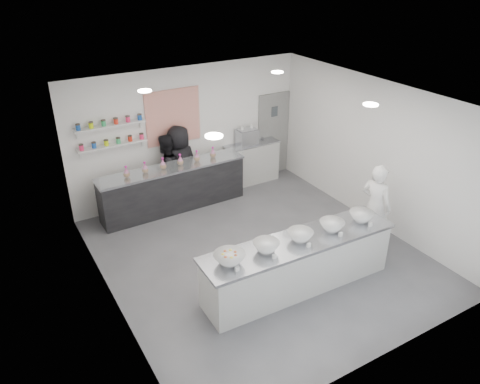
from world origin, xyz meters
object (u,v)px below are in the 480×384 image
(prep_counter, at_px, (298,264))
(espresso_machine, at_px, (247,137))
(staff_right, at_px, (180,165))
(staff_left, at_px, (167,171))
(woman_prep, at_px, (375,206))
(espresso_ledge, at_px, (252,163))
(back_bar, at_px, (174,188))

(prep_counter, bearing_deg, espresso_machine, 72.43)
(prep_counter, distance_m, staff_right, 3.90)
(prep_counter, relative_size, staff_left, 2.06)
(prep_counter, xyz_separation_m, woman_prep, (2.04, 0.34, 0.38))
(staff_left, bearing_deg, staff_right, 158.92)
(espresso_ledge, xyz_separation_m, staff_right, (-1.91, -0.06, 0.39))
(woman_prep, bearing_deg, espresso_ledge, -6.96)
(woman_prep, xyz_separation_m, staff_right, (-2.45, 3.52, 0.06))
(prep_counter, xyz_separation_m, espresso_machine, (1.36, 3.92, 0.74))
(woman_prep, relative_size, staff_left, 1.01)
(woman_prep, distance_m, staff_right, 4.29)
(staff_left, relative_size, staff_right, 0.93)
(prep_counter, relative_size, back_bar, 1.05)
(espresso_ledge, relative_size, staff_left, 0.82)
(back_bar, relative_size, woman_prep, 1.94)
(back_bar, xyz_separation_m, espresso_ledge, (2.21, 0.31, 0.00))
(prep_counter, bearing_deg, staff_left, 102.53)
(espresso_ledge, xyz_separation_m, staff_left, (-2.24, -0.06, 0.33))
(prep_counter, xyz_separation_m, staff_right, (-0.42, 3.86, 0.43))
(woman_prep, xyz_separation_m, staff_left, (-2.78, 3.52, -0.01))
(staff_left, bearing_deg, espresso_machine, 160.51)
(espresso_ledge, height_order, staff_left, staff_left)
(prep_counter, relative_size, woman_prep, 2.04)
(espresso_ledge, height_order, espresso_machine, espresso_machine)
(back_bar, height_order, espresso_ledge, espresso_ledge)
(espresso_ledge, distance_m, staff_left, 2.27)
(back_bar, bearing_deg, espresso_ledge, 7.19)
(prep_counter, relative_size, espresso_machine, 7.07)
(prep_counter, distance_m, back_bar, 3.68)
(prep_counter, height_order, espresso_machine, espresso_machine)
(back_bar, height_order, woman_prep, woman_prep)
(espresso_machine, bearing_deg, prep_counter, -109.14)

